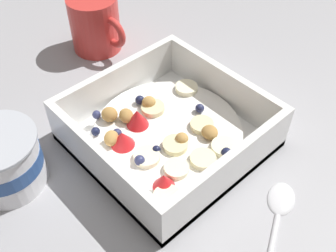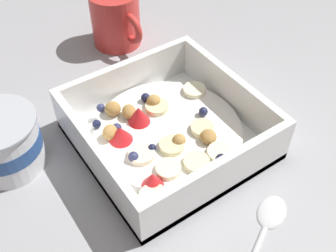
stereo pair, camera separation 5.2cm
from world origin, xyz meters
name	(u,v)px [view 1 (the left image)]	position (x,y,z in m)	size (l,w,h in m)	color
ground_plane	(170,155)	(0.00, 0.00, 0.00)	(2.40, 2.40, 0.00)	#9E9EA3
fruit_bowl	(167,132)	(0.02, -0.01, 0.02)	(0.22, 0.22, 0.07)	white
spoon	(278,215)	(-0.15, -0.03, 0.00)	(0.10, 0.16, 0.01)	silver
yogurt_cup	(2,161)	(0.10, 0.17, 0.04)	(0.09, 0.09, 0.07)	white
coffee_mug	(96,24)	(0.26, -0.07, 0.05)	(0.11, 0.08, 0.09)	red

